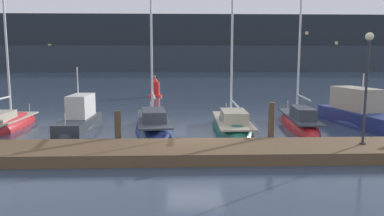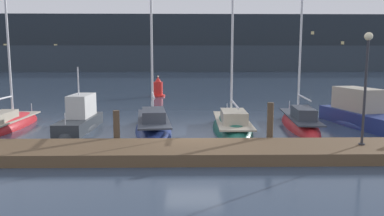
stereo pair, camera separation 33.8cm
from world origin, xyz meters
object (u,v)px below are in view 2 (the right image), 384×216
sailboat_berth_5 (300,125)px  dock_lamppost (366,71)px  motorboat_berth_2 (80,124)px  motorboat_berth_6 (363,120)px  sailboat_berth_4 (232,128)px  sailboat_berth_1 (9,126)px  channel_buoy (158,89)px  sailboat_berth_3 (153,128)px

sailboat_berth_5 → dock_lamppost: sailboat_berth_5 is taller
motorboat_berth_2 → motorboat_berth_6: (15.86, 0.76, 0.07)m
sailboat_berth_4 → sailboat_berth_5: (3.92, 0.87, 0.02)m
sailboat_berth_5 → motorboat_berth_2: bearing=-177.7°
sailboat_berth_1 → channel_buoy: sailboat_berth_1 is taller
sailboat_berth_4 → channel_buoy: bearing=107.0°
channel_buoy → dock_lamppost: 24.32m
channel_buoy → dock_lamppost: dock_lamppost is taller
motorboat_berth_2 → sailboat_berth_3: size_ratio=0.47×
sailboat_berth_1 → sailboat_berth_3: sailboat_berth_3 is taller
sailboat_berth_1 → sailboat_berth_4: sailboat_berth_1 is taller
motorboat_berth_2 → sailboat_berth_3: (4.01, -0.51, -0.14)m
sailboat_berth_5 → dock_lamppost: bearing=-84.2°
motorboat_berth_2 → sailboat_berth_4: sailboat_berth_4 is taller
channel_buoy → dock_lamppost: bearing=-66.3°
channel_buoy → sailboat_berth_4: bearing=-73.0°
motorboat_berth_2 → sailboat_berth_5: size_ratio=0.47×
sailboat_berth_3 → dock_lamppost: 10.64m
sailboat_berth_4 → dock_lamppost: size_ratio=2.38×
dock_lamppost → motorboat_berth_2: bearing=156.3°
sailboat_berth_4 → channel_buoy: size_ratio=5.12×
sailboat_berth_5 → channel_buoy: size_ratio=5.29×
sailboat_berth_3 → sailboat_berth_5: (8.14, 1.00, -0.02)m
motorboat_berth_6 → dock_lamppost: 7.69m
sailboat_berth_3 → channel_buoy: bearing=93.2°
motorboat_berth_6 → channel_buoy: 20.32m
sailboat_berth_3 → sailboat_berth_5: bearing=7.0°
sailboat_berth_1 → sailboat_berth_5: 16.21m
sailboat_berth_4 → sailboat_berth_5: 4.01m
sailboat_berth_5 → dock_lamppost: size_ratio=2.46×
sailboat_berth_1 → sailboat_berth_5: bearing=0.1°
sailboat_berth_3 → channel_buoy: size_ratio=5.31×
dock_lamppost → sailboat_berth_4: bearing=130.9°
sailboat_berth_3 → sailboat_berth_4: 4.22m
sailboat_berth_5 → sailboat_berth_1: bearing=-179.9°
sailboat_berth_4 → dock_lamppost: bearing=-49.1°
sailboat_berth_3 → dock_lamppost: size_ratio=2.47×
sailboat_berth_1 → dock_lamppost: (16.83, -6.07, 3.28)m
motorboat_berth_6 → channel_buoy: (-12.80, 15.78, 0.42)m
sailboat_berth_5 → dock_lamppost: (0.62, -6.11, 3.25)m
sailboat_berth_5 → dock_lamppost: 6.94m
sailboat_berth_4 → motorboat_berth_6: (7.62, 1.13, 0.25)m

